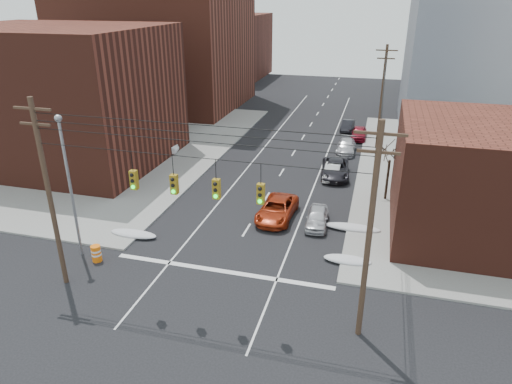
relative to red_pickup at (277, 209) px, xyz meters
The scene contains 26 objects.
ground 14.59m from the red_pickup, 96.68° to the right, with size 160.00×160.00×0.00m, color black.
sidewalk_nw 31.32m from the red_pickup, 156.41° to the left, with size 40.00×40.00×0.15m, color gray.
building_brick_near 25.52m from the red_pickup, 162.37° to the left, with size 20.00×16.00×13.00m, color #502218.
building_brick_far 65.87m from the red_pickup, 114.95° to the left, with size 22.00×18.00×12.00m, color #502218.
building_glass 60.72m from the red_pickup, 68.11° to the left, with size 20.00×18.00×22.00m, color gray.
utility_pole_left 16.16m from the red_pickup, 131.63° to the right, with size 2.20×0.28×11.00m.
utility_pole_right 14.26m from the red_pickup, 59.32° to the right, with size 2.20×0.28×11.00m.
utility_pole_far 21.29m from the red_pickup, 70.79° to the left, with size 2.20×0.28×11.00m.
traffic_signals 13.27m from the red_pickup, 97.91° to the right, with size 17.00×0.42×2.02m.
street_light 14.84m from the red_pickup, 142.88° to the right, with size 0.44×0.44×9.32m.
bare_tree 9.76m from the red_pickup, 35.01° to the left, with size 2.09×2.20×4.93m.
snow_nw 10.63m from the red_pickup, 148.97° to the right, with size 3.50×1.08×0.42m, color silver.
snow_ne 7.59m from the red_pickup, 41.06° to the right, with size 3.00×1.08×0.42m, color silver.
snow_east_far 5.75m from the red_pickup, ahead, with size 4.00×1.08×0.42m, color silver.
red_pickup is the anchor object (origin of this frame).
parked_car_a 3.14m from the red_pickup, ahead, with size 1.55×3.86×1.32m, color silver.
parked_car_b 9.79m from the red_pickup, 71.51° to the left, with size 1.37×3.91×1.29m, color silver.
parked_car_c 10.35m from the red_pickup, 71.32° to the left, with size 2.47×5.36×1.49m, color black.
parked_car_d 17.52m from the red_pickup, 77.85° to the left, with size 1.89×4.64×1.35m, color #B8B8BD.
parked_car_e 22.99m from the red_pickup, 78.19° to the left, with size 1.69×4.19×1.43m, color maroon.
parked_car_f 26.00m from the red_pickup, 83.14° to the left, with size 1.34×3.84×1.26m, color black.
lot_car_a 19.25m from the red_pickup, 144.03° to the left, with size 1.52×4.37×1.44m, color white.
lot_car_b 19.80m from the red_pickup, 151.42° to the left, with size 2.22×4.81×1.34m, color #AAAAAF.
lot_car_c 19.93m from the red_pickup, 164.44° to the left, with size 1.77×4.34×1.26m, color black.
lot_car_d 25.15m from the red_pickup, 139.01° to the left, with size 1.50×3.73×1.27m, color #A4A4A8.
construction_barrel 13.22m from the red_pickup, 137.44° to the right, with size 0.62×0.62×1.09m.
Camera 1 is at (8.31, -15.90, 15.72)m, focal length 32.00 mm.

